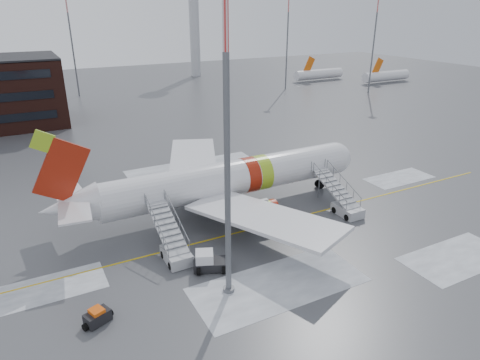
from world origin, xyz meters
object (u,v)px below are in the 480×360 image
airstair_aft (173,246)px  airliner (223,180)px  airstair_fwd (343,203)px  baggage_tractor (98,317)px  pushback_tug (209,262)px  light_mast_near (227,146)px

airstair_aft → airliner: bearing=39.1°
airstair_fwd → baggage_tractor: airstair_fwd is taller
airstair_fwd → pushback_tug: 17.41m
airliner → airstair_fwd: size_ratio=4.55×
airstair_fwd → airstair_aft: (-19.07, 0.00, 0.00)m
baggage_tractor → light_mast_near: light_mast_near is taller
airstair_aft → light_mast_near: bearing=-72.1°
pushback_tug → airliner: bearing=58.0°
airstair_fwd → baggage_tractor: 27.23m
airstair_fwd → light_mast_near: size_ratio=0.34×
baggage_tractor → airstair_aft: bearing=36.6°
airstair_aft → pushback_tug: size_ratio=2.35×
airstair_aft → pushback_tug: airstair_aft is taller
airstair_aft → baggage_tractor: size_ratio=3.27×
airstair_aft → light_mast_near: (2.14, -6.62, 10.75)m
baggage_tractor → light_mast_near: size_ratio=0.10×
airliner → pushback_tug: size_ratio=10.67×
airstair_fwd → baggage_tractor: (-26.64, -5.62, -0.57)m
light_mast_near → airstair_fwd: bearing=21.3°
airliner → light_mast_near: size_ratio=1.55×
baggage_tractor → light_mast_near: 14.95m
airstair_fwd → pushback_tug: bearing=-169.4°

